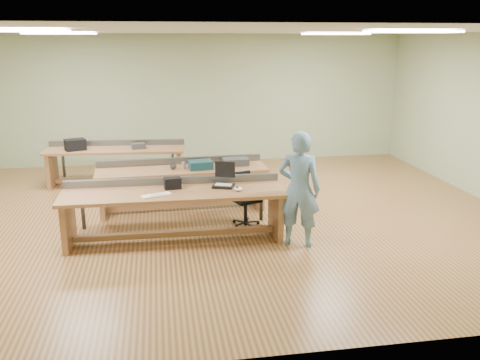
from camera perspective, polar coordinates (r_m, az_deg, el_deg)
The scene contains 21 objects.
floor at distance 8.59m, azimuth -2.81°, elevation -4.02°, with size 10.00×10.00×0.00m, color olive.
ceiling at distance 8.10m, azimuth -3.10°, elevation 16.42°, with size 10.00×10.00×0.00m, color silver.
wall_back at distance 12.16m, azimuth -5.08°, elevation 8.99°, with size 10.00×0.04×3.00m, color #99A980.
wall_front at distance 4.36m, azimuth 2.96°, elevation -2.82°, with size 10.00×0.04×3.00m, color #99A980.
fluor_panels at distance 8.10m, azimuth -3.09°, elevation 16.20°, with size 6.20×3.50×0.03m.
workbench_front at distance 7.49m, azimuth -7.39°, elevation -2.56°, with size 3.23×0.91×0.86m.
workbench_mid at distance 8.78m, azimuth -6.52°, elevation 0.14°, with size 2.91×0.88×0.86m.
workbench_back at distance 10.59m, azimuth -13.75°, elevation 2.44°, with size 2.81×0.95×0.86m.
person at distance 7.20m, azimuth 6.64°, elevation -1.03°, with size 0.61×0.40×1.67m, color #6384A1.
laptop_base at distance 7.55m, azimuth -1.87°, elevation -0.67°, with size 0.30×0.25×0.03m, color black.
laptop_screen at distance 7.60m, azimuth -1.70°, elevation 1.20°, with size 0.30×0.01×0.24m, color black.
keyboard at distance 7.21m, azimuth -9.37°, elevation -1.71°, with size 0.42×0.14×0.02m, color silver.
trackball_mouse at distance 7.35m, azimuth -0.20°, elevation -1.01°, with size 0.12×0.14×0.06m, color white.
camera_bag at distance 7.51m, azimuth -7.59°, elevation -0.36°, with size 0.24×0.16×0.17m, color black.
task_chair at distance 8.10m, azimuth 0.47°, elevation -2.94°, with size 0.58×0.58×0.84m.
parts_bin_teal at distance 8.63m, azimuth -4.46°, elevation 1.72°, with size 0.39×0.29×0.14m, color #12353B.
parts_bin_grey at distance 8.87m, azimuth -0.51°, elevation 2.09°, with size 0.44×0.28×0.12m, color #313134.
mug at distance 8.65m, azimuth -7.53°, elevation 1.51°, with size 0.11×0.11×0.09m, color #313134.
drinks_can at distance 8.66m, azimuth -6.34°, elevation 1.64°, with size 0.06×0.06×0.12m, color silver.
storage_box_back at distance 10.57m, azimuth -18.02°, elevation 3.80°, with size 0.39×0.28×0.22m, color black.
tray_back at distance 10.41m, azimuth -11.36°, elevation 3.76°, with size 0.27×0.20×0.11m, color #313134.
Camera 1 is at (-0.89, -8.05, 2.87)m, focal length 38.00 mm.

